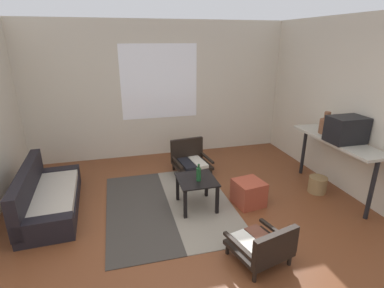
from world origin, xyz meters
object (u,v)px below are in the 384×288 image
object	(u,v)px
console_shelf	(336,145)
wicker_basket	(317,185)
coffee_table	(197,185)
ottoman_orange	(249,193)
glass_bottle	(199,174)
clay_vase	(326,125)
armchair_by_window	(190,159)
armchair_striped_foreground	(263,246)
couch	(47,198)
crt_television	(346,129)

from	to	relation	value
console_shelf	wicker_basket	world-z (taller)	console_shelf
coffee_table	ottoman_orange	size ratio (longest dim) A/B	1.45
glass_bottle	wicker_basket	bearing A→B (deg)	-0.44
coffee_table	wicker_basket	size ratio (longest dim) A/B	2.06
wicker_basket	glass_bottle	bearing A→B (deg)	179.56
ottoman_orange	clay_vase	bearing A→B (deg)	11.52
armchair_by_window	wicker_basket	bearing A→B (deg)	-36.11
armchair_striped_foreground	glass_bottle	size ratio (longest dim) A/B	2.76
couch	armchair_by_window	world-z (taller)	couch
console_shelf	wicker_basket	distance (m)	0.71
armchair_by_window	wicker_basket	distance (m)	2.21
coffee_table	armchair_striped_foreground	bearing A→B (deg)	-73.51
armchair_by_window	crt_television	bearing A→B (deg)	-37.51
armchair_striped_foreground	crt_television	distance (m)	2.25
crt_television	glass_bottle	world-z (taller)	crt_television
glass_bottle	clay_vase	bearing A→B (deg)	5.77
ottoman_orange	wicker_basket	world-z (taller)	ottoman_orange
wicker_basket	armchair_by_window	bearing A→B (deg)	143.89
clay_vase	wicker_basket	world-z (taller)	clay_vase
crt_television	wicker_basket	xyz separation A→B (m)	(-0.17, 0.20, -0.97)
coffee_table	armchair_striped_foreground	distance (m)	1.37
armchair_by_window	wicker_basket	xyz separation A→B (m)	(1.78, -1.30, -0.11)
couch	ottoman_orange	distance (m)	2.92
clay_vase	wicker_basket	xyz separation A→B (m)	(-0.18, -0.23, -0.92)
coffee_table	glass_bottle	xyz separation A→B (m)	(0.01, -0.05, 0.20)
clay_vase	glass_bottle	distance (m)	2.23
crt_television	clay_vase	distance (m)	0.44
armchair_by_window	console_shelf	bearing A→B (deg)	-34.77
coffee_table	console_shelf	xyz separation A→B (m)	(2.18, -0.13, 0.46)
coffee_table	crt_television	distance (m)	2.32
console_shelf	clay_vase	bearing A→B (deg)	90.00
console_shelf	crt_television	bearing A→B (deg)	-91.28
ottoman_orange	console_shelf	bearing A→B (deg)	-0.28
coffee_table	crt_television	bearing A→B (deg)	-7.06
crt_television	wicker_basket	distance (m)	1.01
couch	wicker_basket	distance (m)	4.13
ottoman_orange	glass_bottle	distance (m)	0.84
couch	coffee_table	world-z (taller)	couch
wicker_basket	couch	bearing A→B (deg)	172.75
couch	wicker_basket	bearing A→B (deg)	-7.25
console_shelf	clay_vase	xyz separation A→B (m)	(0.00, 0.29, 0.23)
armchair_striped_foreground	crt_television	size ratio (longest dim) A/B	1.36
wicker_basket	crt_television	bearing A→B (deg)	-49.13
ottoman_orange	armchair_by_window	bearing A→B (deg)	112.06
clay_vase	console_shelf	bearing A→B (deg)	-90.00
console_shelf	ottoman_orange	bearing A→B (deg)	179.72
armchair_striped_foreground	clay_vase	xyz separation A→B (m)	(1.79, 1.47, 0.82)
coffee_table	armchair_by_window	size ratio (longest dim) A/B	0.83
couch	armchair_by_window	bearing A→B (deg)	18.57
armchair_by_window	armchair_striped_foreground	size ratio (longest dim) A/B	1.01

